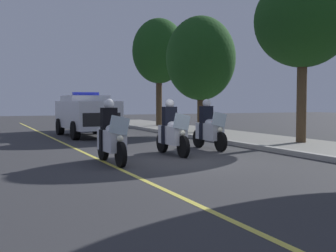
% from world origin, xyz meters
% --- Properties ---
extents(ground_plane, '(80.00, 80.00, 0.00)m').
position_xyz_m(ground_plane, '(0.00, 0.00, 0.00)').
color(ground_plane, '#333335').
extents(curb_strip, '(48.00, 0.24, 0.15)m').
position_xyz_m(curb_strip, '(0.00, 3.57, 0.07)').
color(curb_strip, '#9E9B93').
rests_on(curb_strip, ground).
extents(lane_stripe_center, '(48.00, 0.12, 0.01)m').
position_xyz_m(lane_stripe_center, '(0.00, -2.17, 0.00)').
color(lane_stripe_center, '#E0D14C').
rests_on(lane_stripe_center, ground).
extents(police_motorcycle_lead_left, '(2.14, 0.58, 1.72)m').
position_xyz_m(police_motorcycle_lead_left, '(-0.37, -2.08, 0.70)').
color(police_motorcycle_lead_left, black).
rests_on(police_motorcycle_lead_left, ground).
extents(police_motorcycle_lead_right, '(2.14, 0.58, 1.72)m').
position_xyz_m(police_motorcycle_lead_right, '(-1.48, 0.18, 0.70)').
color(police_motorcycle_lead_right, black).
rests_on(police_motorcycle_lead_right, ground).
extents(police_motorcycle_trailing, '(2.14, 0.58, 1.72)m').
position_xyz_m(police_motorcycle_trailing, '(-2.43, 1.98, 0.70)').
color(police_motorcycle_trailing, black).
rests_on(police_motorcycle_trailing, ground).
extents(police_suv, '(4.96, 2.19, 2.05)m').
position_xyz_m(police_suv, '(-9.58, -0.57, 1.07)').
color(police_suv, silver).
rests_on(police_suv, ground).
extents(tree_mid_block, '(3.59, 3.59, 6.25)m').
position_xyz_m(tree_mid_block, '(-2.43, 5.90, 4.60)').
color(tree_mid_block, '#4C3823').
rests_on(tree_mid_block, sidewalk_strip).
extents(tree_far_back, '(3.43, 3.43, 5.71)m').
position_xyz_m(tree_far_back, '(-8.79, 4.95, 3.73)').
color(tree_far_back, '#42301E').
rests_on(tree_far_back, sidewalk_strip).
extents(tree_behind_suv, '(3.32, 3.32, 6.67)m').
position_xyz_m(tree_behind_suv, '(-15.21, 5.36, 4.72)').
color(tree_behind_suv, '#42301E').
rests_on(tree_behind_suv, sidewalk_strip).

